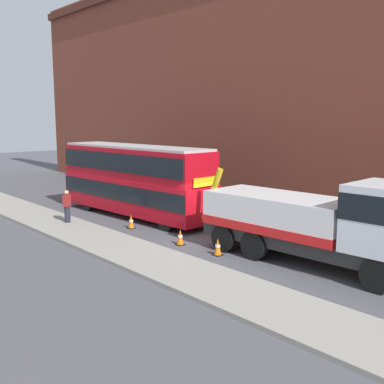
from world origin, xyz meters
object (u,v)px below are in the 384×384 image
object	(u,v)px
pedestrian_onlooker	(67,207)
traffic_cone_near_truck	(218,247)
traffic_cone_near_bus	(131,222)
recovery_tow_truck	(319,221)
double_decker_bus	(135,178)
traffic_cone_midway	(180,238)

from	to	relation	value
pedestrian_onlooker	traffic_cone_near_truck	xyz separation A→B (m)	(9.14, 2.07, -0.64)
pedestrian_onlooker	traffic_cone_near_bus	distance (m)	3.60
traffic_cone_near_truck	recovery_tow_truck	bearing A→B (deg)	28.59
double_decker_bus	traffic_cone_near_truck	world-z (taller)	double_decker_bus
pedestrian_onlooker	traffic_cone_near_bus	bearing A→B (deg)	5.70
traffic_cone_near_bus	traffic_cone_near_truck	size ratio (longest dim) A/B	1.00
traffic_cone_near_bus	traffic_cone_midway	bearing A→B (deg)	-1.92
recovery_tow_truck	traffic_cone_midway	distance (m)	6.23
traffic_cone_near_bus	traffic_cone_near_truck	world-z (taller)	same
traffic_cone_near_truck	traffic_cone_midway	bearing A→B (deg)	-176.42
recovery_tow_truck	traffic_cone_near_truck	world-z (taller)	recovery_tow_truck
traffic_cone_midway	recovery_tow_truck	bearing A→B (deg)	19.66
traffic_cone_midway	traffic_cone_near_bus	bearing A→B (deg)	178.08
recovery_tow_truck	traffic_cone_near_bus	size ratio (longest dim) A/B	14.17
pedestrian_onlooker	traffic_cone_near_truck	size ratio (longest dim) A/B	2.38
double_decker_bus	traffic_cone_near_bus	xyz separation A→B (m)	(2.34, -1.88, -1.89)
recovery_tow_truck	traffic_cone_midway	xyz separation A→B (m)	(-5.71, -2.04, -1.42)
pedestrian_onlooker	recovery_tow_truck	bearing A→B (deg)	-12.52
double_decker_bus	traffic_cone_near_bus	world-z (taller)	double_decker_bus
pedestrian_onlooker	traffic_cone_near_bus	size ratio (longest dim) A/B	2.38
double_decker_bus	traffic_cone_near_bus	distance (m)	3.55
pedestrian_onlooker	traffic_cone_midway	distance (m)	7.21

